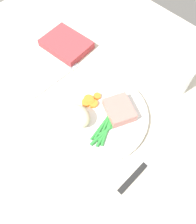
{
  "coord_description": "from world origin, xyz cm",
  "views": [
    {
      "loc": [
        17.41,
        -21.63,
        54.97
      ],
      "look_at": [
        -2.53,
        -1.89,
        4.6
      ],
      "focal_mm": 37.06,
      "sensor_mm": 36.0,
      "label": 1
    }
  ],
  "objects": [
    {
      "name": "dinner_plate",
      "position": [
        -2.53,
        -1.89,
        2.8
      ],
      "size": [
        25.58,
        25.58,
        1.6
      ],
      "primitive_type": "cylinder",
      "color": "white",
      "rests_on": "dining_table"
    },
    {
      "name": "water_glass",
      "position": [
        5.21,
        20.02,
        5.43
      ],
      "size": [
        7.39,
        7.39,
        8.1
      ],
      "color": "silver",
      "rests_on": "dining_table"
    },
    {
      "name": "fork",
      "position": [
        -19.11,
        -2.14,
        2.2
      ],
      "size": [
        1.44,
        16.6,
        0.4
      ],
      "rotation": [
        0.0,
        0.0,
        -0.05
      ],
      "color": "silver",
      "rests_on": "dining_table"
    },
    {
      "name": "mashed_potatoes",
      "position": [
        -4.84,
        -6.49,
        5.76
      ],
      "size": [
        6.9,
        5.25,
        4.32
      ],
      "primitive_type": "ellipsoid",
      "color": "beige",
      "rests_on": "dinner_plate"
    },
    {
      "name": "knife",
      "position": [
        14.15,
        -2.17,
        2.2
      ],
      "size": [
        1.7,
        20.5,
        0.64
      ],
      "rotation": [
        0.0,
        0.0,
        0.06
      ],
      "color": "black",
      "rests_on": "dining_table"
    },
    {
      "name": "green_beans",
      "position": [
        1.91,
        -4.2,
        3.96
      ],
      "size": [
        5.34,
        9.79,
        0.83
      ],
      "color": "#2D8C38",
      "rests_on": "dinner_plate"
    },
    {
      "name": "napkin",
      "position": [
        -27.0,
        8.6,
        3.14
      ],
      "size": [
        14.84,
        11.87,
        2.28
      ],
      "primitive_type": "cube",
      "rotation": [
        0.0,
        0.0,
        0.09
      ],
      "color": "#B2383D",
      "rests_on": "dining_table"
    },
    {
      "name": "dining_table",
      "position": [
        0.0,
        0.0,
        1.0
      ],
      "size": [
        120.0,
        90.0,
        2.0
      ],
      "color": "beige",
      "rests_on": "ground"
    },
    {
      "name": "meat_portion",
      "position": [
        0.92,
        2.14,
        4.96
      ],
      "size": [
        9.41,
        8.8,
        2.71
      ],
      "primitive_type": "cube",
      "rotation": [
        0.0,
        0.0,
        -0.42
      ],
      "color": "#B2756B",
      "rests_on": "dinner_plate"
    },
    {
      "name": "carrot_slices",
      "position": [
        -6.55,
        -0.73,
        4.08
      ],
      "size": [
        4.21,
        5.5,
        1.05
      ],
      "color": "orange",
      "rests_on": "dinner_plate"
    }
  ]
}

